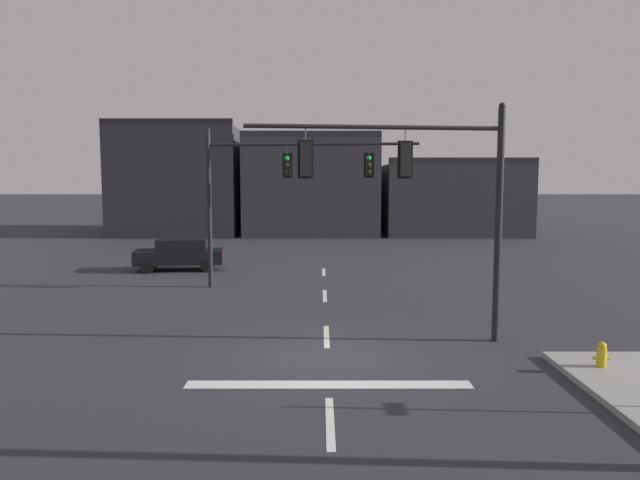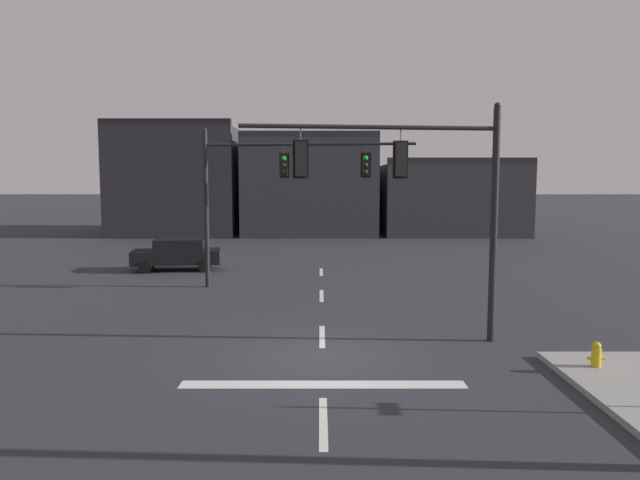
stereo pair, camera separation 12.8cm
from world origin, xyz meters
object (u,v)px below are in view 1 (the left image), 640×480
Objects in this scene: signal_mast_far_side at (268,181)px; fire_hydrant at (599,359)px; car_lot_nearside at (178,254)px; signal_mast_near_side at (425,185)px.

signal_mast_far_side reaches higher than fire_hydrant.
signal_mast_far_side is 11.79× the size of fire_hydrant.
signal_mast_far_side is 14.56m from fire_hydrant.
signal_mast_far_side is at bearing -44.47° from car_lot_nearside.
car_lot_nearside reaches higher than fire_hydrant.
fire_hydrant is at bearing -51.00° from signal_mast_far_side.
car_lot_nearside is (-5.09, 5.00, -3.71)m from signal_mast_far_side.
fire_hydrant is (3.74, -2.49, -4.11)m from signal_mast_near_side.
signal_mast_near_side reaches higher than car_lot_nearside.
signal_mast_far_side reaches higher than signal_mast_near_side.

